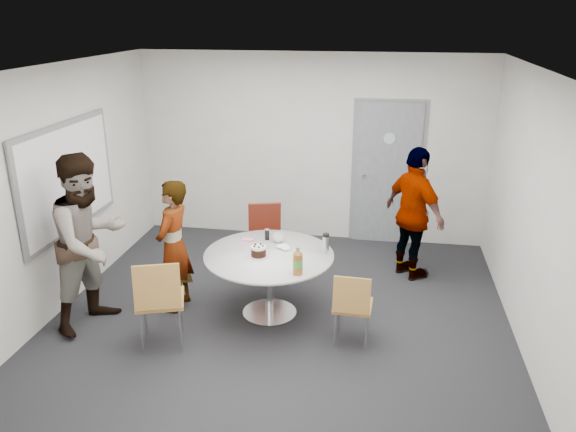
% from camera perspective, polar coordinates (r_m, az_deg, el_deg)
% --- Properties ---
extents(floor, '(5.00, 5.00, 0.00)m').
position_cam_1_polar(floor, '(6.34, -0.80, -10.37)').
color(floor, black).
rests_on(floor, ground).
extents(ceiling, '(5.00, 5.00, 0.00)m').
position_cam_1_polar(ceiling, '(5.49, -0.94, 14.70)').
color(ceiling, silver).
rests_on(ceiling, wall_back).
extents(wall_back, '(5.00, 0.00, 5.00)m').
position_cam_1_polar(wall_back, '(8.15, 2.38, 6.88)').
color(wall_back, beige).
rests_on(wall_back, floor).
extents(wall_left, '(0.00, 5.00, 5.00)m').
position_cam_1_polar(wall_left, '(6.68, -22.47, 2.33)').
color(wall_left, beige).
rests_on(wall_left, floor).
extents(wall_right, '(0.00, 5.00, 5.00)m').
position_cam_1_polar(wall_right, '(5.88, 23.85, -0.21)').
color(wall_right, beige).
rests_on(wall_right, floor).
extents(wall_front, '(5.00, 0.00, 5.00)m').
position_cam_1_polar(wall_front, '(3.57, -8.39, -11.73)').
color(wall_front, beige).
rests_on(wall_front, floor).
extents(door, '(1.02, 0.17, 2.12)m').
position_cam_1_polar(door, '(8.15, 10.03, 4.24)').
color(door, slate).
rests_on(door, wall_back).
extents(whiteboard, '(0.04, 1.90, 1.25)m').
position_cam_1_polar(whiteboard, '(6.80, -21.43, 3.63)').
color(whiteboard, gray).
rests_on(whiteboard, wall_left).
extents(table, '(1.41, 1.41, 1.03)m').
position_cam_1_polar(table, '(6.14, -1.77, -4.75)').
color(table, silver).
rests_on(table, floor).
extents(chair_near_left, '(0.59, 0.62, 0.97)m').
position_cam_1_polar(chair_near_left, '(5.69, -12.97, -7.87)').
color(chair_near_left, olive).
rests_on(chair_near_left, floor).
extents(chair_near_right, '(0.40, 0.43, 0.80)m').
position_cam_1_polar(chair_near_right, '(5.69, 6.54, -8.74)').
color(chair_near_right, olive).
rests_on(chair_near_right, floor).
extents(chair_far, '(0.54, 0.57, 0.92)m').
position_cam_1_polar(chair_far, '(7.17, -2.31, -1.62)').
color(chair_far, maroon).
rests_on(chair_far, floor).
extents(person_main, '(0.42, 0.59, 1.52)m').
position_cam_1_polar(person_main, '(6.37, -11.53, -3.02)').
color(person_main, '#A5C6EA').
rests_on(person_main, floor).
extents(person_left, '(1.01, 1.12, 1.90)m').
position_cam_1_polar(person_left, '(6.22, -19.51, -2.48)').
color(person_left, white).
rests_on(person_left, floor).
extents(person_right, '(0.95, 1.03, 1.69)m').
position_cam_1_polar(person_right, '(7.13, 12.70, 0.20)').
color(person_right, black).
rests_on(person_right, floor).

